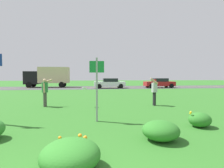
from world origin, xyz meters
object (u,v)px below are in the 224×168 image
object	(u,v)px
person_thrower_green_shirt	(45,90)
box_truck_black	(48,76)
car_red_leftmost	(159,83)
sign_post_by_roadside	(97,83)
car_white_center_left	(110,83)
person_catcher_red_cap_gray_shirt	(154,90)
frisbee_white	(84,88)

from	to	relation	value
person_thrower_green_shirt	box_truck_black	world-z (taller)	box_truck_black
person_thrower_green_shirt	car_red_leftmost	bearing A→B (deg)	49.09
sign_post_by_roadside	car_white_center_left	bearing A→B (deg)	82.01
person_catcher_red_cap_gray_shirt	frisbee_white	distance (m)	4.13
box_truck_black	sign_post_by_roadside	bearing A→B (deg)	-73.04
person_thrower_green_shirt	box_truck_black	distance (m)	19.01
person_thrower_green_shirt	frisbee_white	xyz separation A→B (m)	(2.25, -0.35, 0.11)
person_catcher_red_cap_gray_shirt	frisbee_white	xyz separation A→B (m)	(-4.13, 0.07, 0.12)
sign_post_by_roadside	car_red_leftmost	distance (m)	21.50
person_thrower_green_shirt	person_catcher_red_cap_gray_shirt	world-z (taller)	person_catcher_red_cap_gray_shirt
box_truck_black	car_red_leftmost	bearing A→B (deg)	-11.30
sign_post_by_roadside	car_red_leftmost	world-z (taller)	sign_post_by_roadside
frisbee_white	car_white_center_left	size ratio (longest dim) A/B	0.06
sign_post_by_roadside	car_white_center_left	world-z (taller)	sign_post_by_roadside
person_catcher_red_cap_gray_shirt	car_white_center_left	size ratio (longest dim) A/B	0.37
person_thrower_green_shirt	car_white_center_left	world-z (taller)	person_thrower_green_shirt
frisbee_white	box_truck_black	xyz separation A→B (m)	(-6.22, 18.92, 0.73)
person_thrower_green_shirt	frisbee_white	size ratio (longest dim) A/B	5.86
frisbee_white	sign_post_by_roadside	bearing A→B (deg)	-80.31
box_truck_black	person_catcher_red_cap_gray_shirt	bearing A→B (deg)	-61.41
person_catcher_red_cap_gray_shirt	car_white_center_left	bearing A→B (deg)	93.35
person_thrower_green_shirt	person_catcher_red_cap_gray_shirt	distance (m)	6.40
frisbee_white	box_truck_black	world-z (taller)	box_truck_black
frisbee_white	car_red_leftmost	xyz separation A→B (m)	(10.88, 15.50, -0.33)
frisbee_white	car_white_center_left	world-z (taller)	car_white_center_left
car_white_center_left	box_truck_black	bearing A→B (deg)	160.10
frisbee_white	box_truck_black	size ratio (longest dim) A/B	0.04
sign_post_by_roadside	person_catcher_red_cap_gray_shirt	distance (m)	4.87
frisbee_white	car_red_leftmost	bearing A→B (deg)	54.94
person_catcher_red_cap_gray_shirt	car_white_center_left	xyz separation A→B (m)	(-0.91, 15.58, -0.21)
car_white_center_left	box_truck_black	size ratio (longest dim) A/B	0.67
person_catcher_red_cap_gray_shirt	frisbee_white	size ratio (longest dim) A/B	6.09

